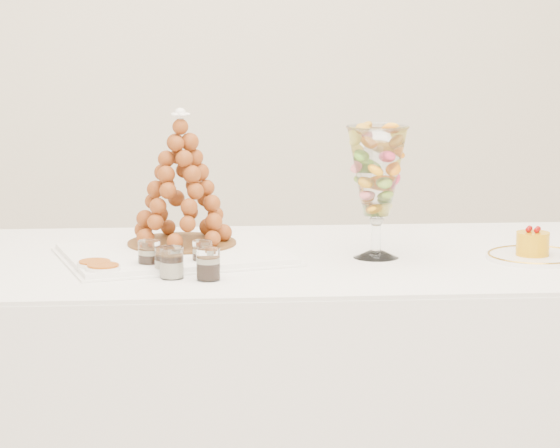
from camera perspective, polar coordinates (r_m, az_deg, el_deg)
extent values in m
cube|color=silver|center=(4.98, -2.85, 8.99)|extent=(4.50, 0.04, 2.80)
cube|color=white|center=(3.46, 1.52, -8.28)|extent=(2.24, 1.00, 0.82)
cube|color=white|center=(3.35, 1.55, -1.49)|extent=(2.23, 1.00, 0.01)
cube|color=white|center=(3.33, -4.54, -1.32)|extent=(0.60, 0.50, 0.02)
cylinder|color=white|center=(3.34, 4.15, -1.28)|extent=(0.12, 0.12, 0.02)
cylinder|color=white|center=(3.33, 4.16, -0.45)|extent=(0.02, 0.02, 0.08)
sphere|color=white|center=(3.32, 4.17, 0.23)|extent=(0.04, 0.04, 0.04)
cylinder|color=white|center=(3.37, 10.89, -1.39)|extent=(0.24, 0.24, 0.01)
cylinder|color=white|center=(3.19, -5.65, -1.36)|extent=(0.07, 0.07, 0.07)
cylinder|color=white|center=(3.14, -4.96, -1.59)|extent=(0.06, 0.06, 0.07)
cylinder|color=white|center=(3.22, -3.36, -1.29)|extent=(0.05, 0.05, 0.07)
cylinder|color=white|center=(3.10, -4.68, -1.67)|extent=(0.06, 0.06, 0.07)
cylinder|color=white|center=(3.07, -3.10, -1.74)|extent=(0.07, 0.07, 0.07)
cylinder|color=white|center=(3.18, -7.98, -1.87)|extent=(0.08, 0.08, 0.03)
cylinder|color=white|center=(3.13, -7.62, -2.04)|extent=(0.08, 0.08, 0.03)
cylinder|color=brown|center=(3.42, -4.24, -0.81)|extent=(0.28, 0.28, 0.01)
cone|color=brown|center=(3.39, -4.28, 2.02)|extent=(0.27, 0.27, 0.34)
sphere|color=white|center=(3.37, -4.32, 4.70)|extent=(0.03, 0.03, 0.03)
cylinder|color=orange|center=(3.36, 10.82, -0.84)|extent=(0.08, 0.08, 0.06)
sphere|color=#850604|center=(3.36, 11.04, -0.21)|extent=(0.01, 0.01, 0.01)
sphere|color=#850604|center=(3.36, 10.70, -0.18)|extent=(0.01, 0.01, 0.01)
sphere|color=#850604|center=(3.34, 10.64, -0.24)|extent=(0.01, 0.01, 0.01)
sphere|color=#850604|center=(3.34, 10.98, -0.27)|extent=(0.01, 0.01, 0.01)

